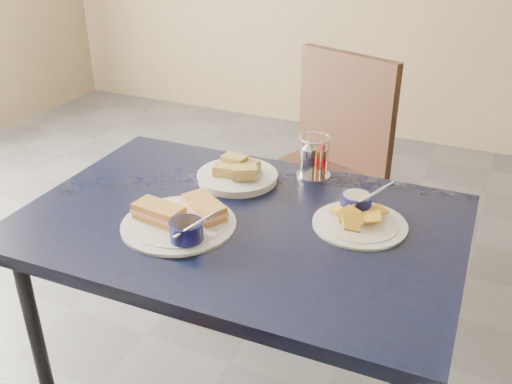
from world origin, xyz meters
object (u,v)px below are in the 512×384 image
at_px(condiment_caddy, 313,159).
at_px(chair_far, 321,155).
at_px(sandwich_plate, 181,219).
at_px(dining_table, 241,237).
at_px(plantain_plate, 358,215).
at_px(bread_basket, 238,174).

bearing_deg(condiment_caddy, chair_far, 104.87).
relative_size(chair_far, condiment_caddy, 7.28).
bearing_deg(condiment_caddy, sandwich_plate, -115.67).
relative_size(dining_table, plantain_plate, 4.77).
bearing_deg(plantain_plate, bread_basket, 167.88).
xyz_separation_m(sandwich_plate, condiment_caddy, (0.22, 0.45, 0.03)).
distance_m(dining_table, plantain_plate, 0.34).
bearing_deg(sandwich_plate, plantain_plate, 27.77).
height_order(dining_table, sandwich_plate, sandwich_plate).
distance_m(plantain_plate, bread_basket, 0.43).
relative_size(dining_table, chair_far, 1.26).
relative_size(dining_table, sandwich_plate, 3.85).
bearing_deg(bread_basket, dining_table, -61.83).
xyz_separation_m(dining_table, sandwich_plate, (-0.13, -0.11, 0.09)).
height_order(sandwich_plate, condiment_caddy, condiment_caddy).
bearing_deg(bread_basket, condiment_caddy, 33.74).
distance_m(chair_far, condiment_caddy, 0.63).
relative_size(chair_far, sandwich_plate, 3.06).
height_order(dining_table, plantain_plate, plantain_plate).
relative_size(sandwich_plate, bread_basket, 1.29).
distance_m(sandwich_plate, plantain_plate, 0.49).
bearing_deg(plantain_plate, sandwich_plate, -152.23).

